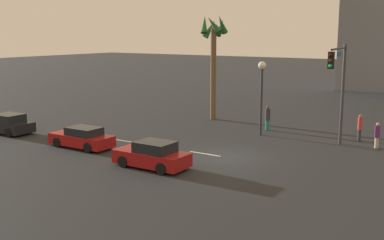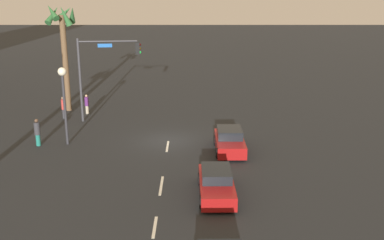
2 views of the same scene
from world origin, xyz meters
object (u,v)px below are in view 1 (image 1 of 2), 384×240
(car_0, at_px, (82,138))
(pedestrian_0, at_px, (360,127))
(palm_tree_0, at_px, (214,46))
(car_2, at_px, (8,124))
(traffic_signal, at_px, (339,79))
(pedestrian_1, at_px, (268,117))
(streetlamp, at_px, (262,83))
(car_1, at_px, (152,155))
(pedestrian_2, at_px, (377,135))

(car_0, distance_m, pedestrian_0, 18.53)
(palm_tree_0, bearing_deg, car_2, -126.26)
(traffic_signal, bearing_deg, pedestrian_1, 152.44)
(car_0, relative_size, car_2, 1.07)
(car_0, bearing_deg, traffic_signal, 31.49)
(streetlamp, relative_size, pedestrian_0, 2.92)
(streetlamp, bearing_deg, traffic_signal, -12.67)
(car_0, relative_size, palm_tree_0, 0.50)
(pedestrian_0, bearing_deg, traffic_signal, -100.85)
(car_0, distance_m, streetlamp, 12.93)
(car_0, distance_m, car_1, 6.70)
(car_0, distance_m, palm_tree_0, 14.58)
(pedestrian_0, relative_size, pedestrian_1, 0.97)
(car_2, height_order, streetlamp, streetlamp)
(car_2, distance_m, palm_tree_0, 17.21)
(car_2, xyz_separation_m, palm_tree_0, (9.65, 13.16, 5.47))
(car_2, bearing_deg, streetlamp, 31.04)
(car_1, bearing_deg, pedestrian_1, 85.36)
(car_0, bearing_deg, palm_tree_0, 82.27)
(streetlamp, relative_size, palm_tree_0, 0.60)
(pedestrian_0, xyz_separation_m, pedestrian_2, (1.47, -1.57, -0.10))
(car_1, xyz_separation_m, pedestrian_2, (9.24, 11.34, 0.20))
(streetlamp, xyz_separation_m, pedestrian_1, (-0.31, 1.88, -2.79))
(traffic_signal, xyz_separation_m, pedestrian_2, (2.10, 1.73, -3.56))
(traffic_signal, distance_m, pedestrian_0, 4.82)
(streetlamp, relative_size, pedestrian_1, 2.83)
(pedestrian_0, bearing_deg, palm_tree_0, 172.40)
(palm_tree_0, bearing_deg, traffic_signal, -22.63)
(traffic_signal, bearing_deg, pedestrian_0, 79.15)
(traffic_signal, bearing_deg, car_2, -159.21)
(pedestrian_1, xyz_separation_m, pedestrian_2, (8.20, -1.46, -0.11))
(car_0, height_order, streetlamp, streetlamp)
(pedestrian_2, xyz_separation_m, palm_tree_0, (-14.02, 3.24, 5.26))
(car_0, relative_size, pedestrian_1, 2.35)
(traffic_signal, height_order, palm_tree_0, palm_tree_0)
(car_1, bearing_deg, pedestrian_0, 58.93)
(car_2, xyz_separation_m, traffic_signal, (21.57, 8.19, 3.77))
(pedestrian_0, height_order, pedestrian_2, pedestrian_0)
(traffic_signal, xyz_separation_m, streetlamp, (-5.79, 1.30, -0.67))
(car_1, distance_m, pedestrian_0, 15.07)
(streetlamp, bearing_deg, car_1, -97.04)
(streetlamp, bearing_deg, palm_tree_0, 149.10)
(streetlamp, xyz_separation_m, pedestrian_2, (7.89, 0.43, -2.89))
(car_0, distance_m, traffic_signal, 16.55)
(car_1, distance_m, traffic_signal, 12.55)
(streetlamp, bearing_deg, pedestrian_2, 3.09)
(car_2, relative_size, pedestrian_1, 2.20)
(car_1, distance_m, palm_tree_0, 16.28)
(car_2, bearing_deg, pedestrian_2, 22.74)
(pedestrian_2, distance_m, palm_tree_0, 15.32)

